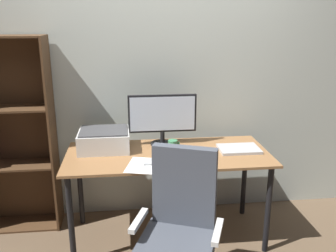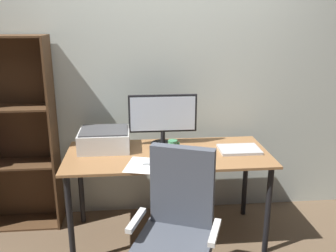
{
  "view_description": "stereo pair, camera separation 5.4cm",
  "coord_description": "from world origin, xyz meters",
  "px_view_note": "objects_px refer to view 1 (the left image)",
  "views": [
    {
      "loc": [
        -0.31,
        -2.66,
        1.77
      ],
      "look_at": [
        0.01,
        0.05,
        0.95
      ],
      "focal_mm": 39.18,
      "sensor_mm": 36.0,
      "label": 1
    },
    {
      "loc": [
        -0.25,
        -2.67,
        1.77
      ],
      "look_at": [
        0.01,
        0.05,
        0.95
      ],
      "focal_mm": 39.18,
      "sensor_mm": 36.0,
      "label": 2
    }
  ],
  "objects_px": {
    "keyboard": "(163,161)",
    "bookshelf": "(7,138)",
    "desk": "(168,163)",
    "office_chair": "(179,238)",
    "mouse": "(196,159)",
    "coffee_mug": "(173,146)",
    "monitor": "(162,116)",
    "laptop": "(239,149)",
    "printer": "(104,140)"
  },
  "relations": [
    {
      "from": "keyboard",
      "to": "printer",
      "type": "xyz_separation_m",
      "value": [
        -0.44,
        0.34,
        0.07
      ]
    },
    {
      "from": "mouse",
      "to": "office_chair",
      "type": "xyz_separation_m",
      "value": [
        -0.2,
        -0.54,
        -0.3
      ]
    },
    {
      "from": "desk",
      "to": "bookshelf",
      "type": "distance_m",
      "value": 1.36
    },
    {
      "from": "office_chair",
      "to": "desk",
      "type": "bearing_deg",
      "value": 110.07
    },
    {
      "from": "mouse",
      "to": "coffee_mug",
      "type": "relative_size",
      "value": 1.02
    },
    {
      "from": "printer",
      "to": "laptop",
      "type": "bearing_deg",
      "value": -7.84
    },
    {
      "from": "keyboard",
      "to": "office_chair",
      "type": "relative_size",
      "value": 0.29
    },
    {
      "from": "coffee_mug",
      "to": "office_chair",
      "type": "xyz_separation_m",
      "value": [
        -0.06,
        -0.76,
        -0.33
      ]
    },
    {
      "from": "keyboard",
      "to": "printer",
      "type": "relative_size",
      "value": 0.72
    },
    {
      "from": "monitor",
      "to": "office_chair",
      "type": "distance_m",
      "value": 1.08
    },
    {
      "from": "desk",
      "to": "office_chair",
      "type": "xyz_separation_m",
      "value": [
        -0.02,
        -0.73,
        -0.2
      ]
    },
    {
      "from": "mouse",
      "to": "printer",
      "type": "height_order",
      "value": "printer"
    },
    {
      "from": "keyboard",
      "to": "laptop",
      "type": "distance_m",
      "value": 0.66
    },
    {
      "from": "monitor",
      "to": "laptop",
      "type": "xyz_separation_m",
      "value": [
        0.59,
        -0.2,
        -0.23
      ]
    },
    {
      "from": "monitor",
      "to": "coffee_mug",
      "type": "height_order",
      "value": "monitor"
    },
    {
      "from": "desk",
      "to": "office_chair",
      "type": "distance_m",
      "value": 0.76
    },
    {
      "from": "keyboard",
      "to": "bookshelf",
      "type": "distance_m",
      "value": 1.35
    },
    {
      "from": "monitor",
      "to": "coffee_mug",
      "type": "bearing_deg",
      "value": -69.86
    },
    {
      "from": "keyboard",
      "to": "desk",
      "type": "bearing_deg",
      "value": 72.37
    },
    {
      "from": "monitor",
      "to": "mouse",
      "type": "distance_m",
      "value": 0.5
    },
    {
      "from": "desk",
      "to": "printer",
      "type": "xyz_separation_m",
      "value": [
        -0.5,
        0.15,
        0.16
      ]
    },
    {
      "from": "coffee_mug",
      "to": "office_chair",
      "type": "height_order",
      "value": "office_chair"
    },
    {
      "from": "keyboard",
      "to": "laptop",
      "type": "xyz_separation_m",
      "value": [
        0.63,
        0.19,
        0.0
      ]
    },
    {
      "from": "keyboard",
      "to": "coffee_mug",
      "type": "height_order",
      "value": "coffee_mug"
    },
    {
      "from": "printer",
      "to": "office_chair",
      "type": "distance_m",
      "value": 1.07
    },
    {
      "from": "monitor",
      "to": "keyboard",
      "type": "bearing_deg",
      "value": -95.38
    },
    {
      "from": "mouse",
      "to": "monitor",
      "type": "bearing_deg",
      "value": 113.45
    },
    {
      "from": "mouse",
      "to": "bookshelf",
      "type": "xyz_separation_m",
      "value": [
        -1.49,
        0.54,
        0.04
      ]
    },
    {
      "from": "printer",
      "to": "desk",
      "type": "bearing_deg",
      "value": -16.79
    },
    {
      "from": "desk",
      "to": "coffee_mug",
      "type": "bearing_deg",
      "value": 36.89
    },
    {
      "from": "laptop",
      "to": "office_chair",
      "type": "distance_m",
      "value": 0.98
    },
    {
      "from": "desk",
      "to": "mouse",
      "type": "height_order",
      "value": "mouse"
    },
    {
      "from": "desk",
      "to": "mouse",
      "type": "bearing_deg",
      "value": -45.23
    },
    {
      "from": "printer",
      "to": "keyboard",
      "type": "bearing_deg",
      "value": -37.43
    },
    {
      "from": "desk",
      "to": "keyboard",
      "type": "relative_size",
      "value": 5.46
    },
    {
      "from": "desk",
      "to": "office_chair",
      "type": "relative_size",
      "value": 1.57
    },
    {
      "from": "mouse",
      "to": "office_chair",
      "type": "height_order",
      "value": "office_chair"
    },
    {
      "from": "keyboard",
      "to": "office_chair",
      "type": "height_order",
      "value": "office_chair"
    },
    {
      "from": "monitor",
      "to": "bookshelf",
      "type": "bearing_deg",
      "value": 173.77
    },
    {
      "from": "desk",
      "to": "monitor",
      "type": "height_order",
      "value": "monitor"
    },
    {
      "from": "printer",
      "to": "office_chair",
      "type": "relative_size",
      "value": 0.4
    },
    {
      "from": "laptop",
      "to": "coffee_mug",
      "type": "bearing_deg",
      "value": 177.26
    },
    {
      "from": "coffee_mug",
      "to": "bookshelf",
      "type": "relative_size",
      "value": 0.06
    },
    {
      "from": "mouse",
      "to": "printer",
      "type": "relative_size",
      "value": 0.24
    },
    {
      "from": "laptop",
      "to": "bookshelf",
      "type": "distance_m",
      "value": 1.91
    },
    {
      "from": "coffee_mug",
      "to": "laptop",
      "type": "height_order",
      "value": "coffee_mug"
    },
    {
      "from": "desk",
      "to": "bookshelf",
      "type": "bearing_deg",
      "value": 165.06
    },
    {
      "from": "desk",
      "to": "mouse",
      "type": "xyz_separation_m",
      "value": [
        0.19,
        -0.19,
        0.1
      ]
    },
    {
      "from": "monitor",
      "to": "printer",
      "type": "xyz_separation_m",
      "value": [
        -0.48,
        -0.06,
        -0.16
      ]
    },
    {
      "from": "office_chair",
      "to": "coffee_mug",
      "type": "bearing_deg",
      "value": 106.91
    }
  ]
}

